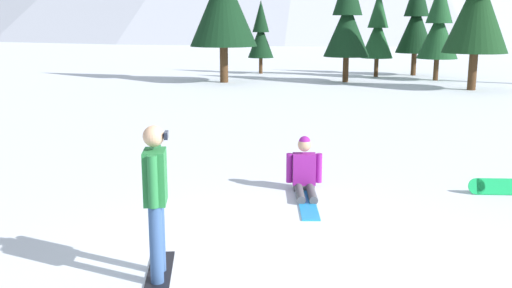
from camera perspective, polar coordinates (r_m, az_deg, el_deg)
The scene contains 8 objects.
ground_plane at distance 6.95m, azimuth 2.53°, elevation -13.03°, with size 800.00×800.00×0.00m, color silver.
snowboarder_foreground at distance 6.71m, azimuth -9.76°, elevation -5.30°, with size 0.59×1.50×1.81m.
snowboarder_midground at distance 10.13m, azimuth 4.79°, elevation -2.94°, with size 0.67×1.84×0.96m.
pine_tree_short at distance 30.30m, azimuth 17.44°, elevation 10.99°, with size 1.98×1.98×4.89m.
pine_tree_slender at distance 31.50m, azimuth 11.83°, elevation 10.87°, with size 1.66×1.66×4.46m.
pine_tree_leaning at distance 28.53m, azimuth 8.92°, elevation 12.07°, with size 2.18×2.18×5.55m.
pine_tree_broad at distance 32.76m, azimuth 0.47°, elevation 10.72°, with size 1.43×1.43×4.01m.
pine_tree_young at distance 32.82m, azimuth 15.40°, elevation 11.71°, with size 2.04×2.04×5.49m.
Camera 1 is at (0.60, -6.27, 2.94)m, focal length 40.90 mm.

